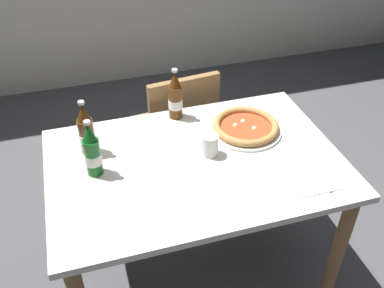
# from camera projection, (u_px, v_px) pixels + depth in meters

# --- Properties ---
(ground_plane) EXTENTS (8.00, 8.00, 0.00)m
(ground_plane) POSITION_uv_depth(u_px,v_px,m) (195.00, 273.00, 2.22)
(ground_plane) COLOR #4C4C51
(dining_table_main) EXTENTS (1.20, 0.80, 0.75)m
(dining_table_main) POSITION_uv_depth(u_px,v_px,m) (195.00, 181.00, 1.84)
(dining_table_main) COLOR silver
(dining_table_main) RESTS_ON ground_plane
(chair_behind_table) EXTENTS (0.44, 0.44, 0.85)m
(chair_behind_table) POSITION_uv_depth(u_px,v_px,m) (177.00, 129.00, 2.42)
(chair_behind_table) COLOR olive
(chair_behind_table) RESTS_ON ground_plane
(pizza_margherita_near) EXTENTS (0.32, 0.32, 0.04)m
(pizza_margherita_near) POSITION_uv_depth(u_px,v_px,m) (246.00, 127.00, 1.93)
(pizza_margherita_near) COLOR white
(pizza_margherita_near) RESTS_ON dining_table_main
(beer_bottle_left) EXTENTS (0.07, 0.07, 0.25)m
(beer_bottle_left) POSITION_uv_depth(u_px,v_px,m) (86.00, 131.00, 1.76)
(beer_bottle_left) COLOR #512D0F
(beer_bottle_left) RESTS_ON dining_table_main
(beer_bottle_center) EXTENTS (0.07, 0.07, 0.25)m
(beer_bottle_center) POSITION_uv_depth(u_px,v_px,m) (175.00, 97.00, 1.97)
(beer_bottle_center) COLOR #512D0F
(beer_bottle_center) RESTS_ON dining_table_main
(beer_bottle_right) EXTENTS (0.07, 0.07, 0.25)m
(beer_bottle_right) POSITION_uv_depth(u_px,v_px,m) (92.00, 152.00, 1.65)
(beer_bottle_right) COLOR #14591E
(beer_bottle_right) RESTS_ON dining_table_main
(napkin_with_cutlery) EXTENTS (0.18, 0.19, 0.01)m
(napkin_with_cutlery) POSITION_uv_depth(u_px,v_px,m) (311.00, 178.00, 1.68)
(napkin_with_cutlery) COLOR white
(napkin_with_cutlery) RESTS_ON dining_table_main
(paper_cup) EXTENTS (0.07, 0.07, 0.09)m
(paper_cup) POSITION_uv_depth(u_px,v_px,m) (210.00, 145.00, 1.78)
(paper_cup) COLOR white
(paper_cup) RESTS_ON dining_table_main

